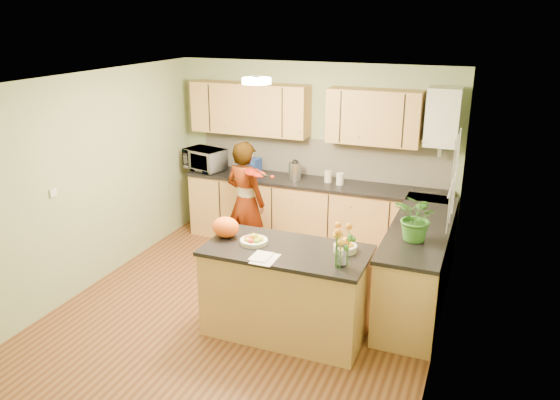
% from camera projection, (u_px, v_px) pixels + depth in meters
% --- Properties ---
extents(floor, '(4.50, 4.50, 0.00)m').
position_uv_depth(floor, '(249.00, 309.00, 6.06)').
color(floor, '#512D17').
rests_on(floor, ground).
extents(ceiling, '(4.00, 4.50, 0.02)m').
position_uv_depth(ceiling, '(244.00, 80.00, 5.24)').
color(ceiling, silver).
rests_on(ceiling, wall_back).
extents(wall_back, '(4.00, 0.02, 2.50)m').
position_uv_depth(wall_back, '(314.00, 153.00, 7.63)').
color(wall_back, '#92A676').
rests_on(wall_back, floor).
extents(wall_front, '(4.00, 0.02, 2.50)m').
position_uv_depth(wall_front, '(105.00, 305.00, 3.67)').
color(wall_front, '#92A676').
rests_on(wall_front, floor).
extents(wall_left, '(0.02, 4.50, 2.50)m').
position_uv_depth(wall_left, '(91.00, 182.00, 6.35)').
color(wall_left, '#92A676').
rests_on(wall_left, floor).
extents(wall_right, '(0.02, 4.50, 2.50)m').
position_uv_depth(wall_right, '(446.00, 229.00, 4.95)').
color(wall_right, '#92A676').
rests_on(wall_right, floor).
extents(back_counter, '(3.64, 0.62, 0.94)m').
position_uv_depth(back_counter, '(313.00, 213.00, 7.58)').
color(back_counter, '#A98043').
rests_on(back_counter, floor).
extents(right_counter, '(0.62, 2.24, 0.94)m').
position_uv_depth(right_counter, '(419.00, 264.00, 6.06)').
color(right_counter, '#A98043').
rests_on(right_counter, floor).
extents(splashback, '(3.60, 0.02, 0.52)m').
position_uv_depth(splashback, '(321.00, 158.00, 7.60)').
color(splashback, beige).
rests_on(splashback, back_counter).
extents(upper_cabinets, '(3.20, 0.34, 0.70)m').
position_uv_depth(upper_cabinets, '(299.00, 112.00, 7.35)').
color(upper_cabinets, '#A98043').
rests_on(upper_cabinets, wall_back).
extents(boiler, '(0.40, 0.30, 0.86)m').
position_uv_depth(boiler, '(443.00, 118.00, 6.69)').
color(boiler, silver).
rests_on(boiler, wall_back).
extents(window_right, '(0.01, 1.30, 1.05)m').
position_uv_depth(window_right, '(454.00, 180.00, 5.39)').
color(window_right, silver).
rests_on(window_right, wall_right).
extents(light_switch, '(0.02, 0.09, 0.09)m').
position_uv_depth(light_switch, '(53.00, 193.00, 5.80)').
color(light_switch, silver).
rests_on(light_switch, wall_left).
extents(ceiling_lamp, '(0.30, 0.30, 0.07)m').
position_uv_depth(ceiling_lamp, '(257.00, 81.00, 5.52)').
color(ceiling_lamp, '#FFEABF').
rests_on(ceiling_lamp, ceiling).
extents(peninsula_island, '(1.62, 0.83, 0.93)m').
position_uv_depth(peninsula_island, '(286.00, 291.00, 5.48)').
color(peninsula_island, '#A98043').
rests_on(peninsula_island, floor).
extents(fruit_dish, '(0.28, 0.28, 0.10)m').
position_uv_depth(fruit_dish, '(254.00, 240.00, 5.44)').
color(fruit_dish, beige).
rests_on(fruit_dish, peninsula_island).
extents(orange_bowl, '(0.23, 0.23, 0.13)m').
position_uv_depth(orange_bowl, '(345.00, 246.00, 5.26)').
color(orange_bowl, beige).
rests_on(orange_bowl, peninsula_island).
extents(flower_vase, '(0.24, 0.24, 0.45)m').
position_uv_depth(flower_vase, '(342.00, 236.00, 4.87)').
color(flower_vase, silver).
rests_on(flower_vase, peninsula_island).
extents(orange_bag, '(0.34, 0.30, 0.21)m').
position_uv_depth(orange_bag, '(226.00, 227.00, 5.58)').
color(orange_bag, '#EE5813').
rests_on(orange_bag, peninsula_island).
extents(papers, '(0.21, 0.29, 0.01)m').
position_uv_depth(papers, '(265.00, 259.00, 5.10)').
color(papers, silver).
rests_on(papers, peninsula_island).
extents(violinist, '(0.66, 0.52, 1.60)m').
position_uv_depth(violinist, '(246.00, 202.00, 7.05)').
color(violinist, '#DBA086').
rests_on(violinist, floor).
extents(violin, '(0.67, 0.58, 0.17)m').
position_uv_depth(violin, '(252.00, 172.00, 6.63)').
color(violin, '#4F0B04').
rests_on(violin, violinist).
extents(microwave, '(0.65, 0.52, 0.31)m').
position_uv_depth(microwave, '(205.00, 159.00, 7.92)').
color(microwave, silver).
rests_on(microwave, back_counter).
extents(blue_box, '(0.31, 0.24, 0.23)m').
position_uv_depth(blue_box, '(250.00, 166.00, 7.73)').
color(blue_box, navy).
rests_on(blue_box, back_counter).
extents(kettle, '(0.17, 0.17, 0.32)m').
position_uv_depth(kettle, '(295.00, 170.00, 7.47)').
color(kettle, '#ADADB1').
rests_on(kettle, back_counter).
extents(jar_cream, '(0.12, 0.12, 0.16)m').
position_uv_depth(jar_cream, '(328.00, 176.00, 7.37)').
color(jar_cream, beige).
rests_on(jar_cream, back_counter).
extents(jar_white, '(0.10, 0.10, 0.16)m').
position_uv_depth(jar_white, '(340.00, 179.00, 7.26)').
color(jar_white, silver).
rests_on(jar_white, back_counter).
extents(potted_plant, '(0.57, 0.54, 0.50)m').
position_uv_depth(potted_plant, '(418.00, 218.00, 5.41)').
color(potted_plant, '#367426').
rests_on(potted_plant, right_counter).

